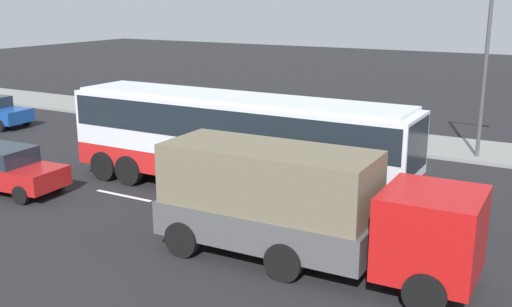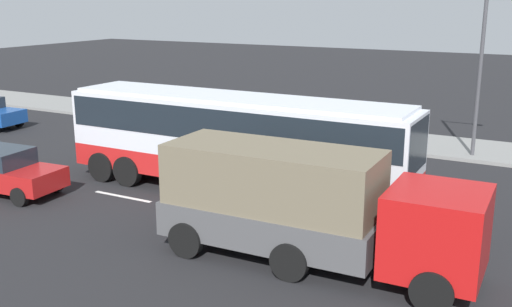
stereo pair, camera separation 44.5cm
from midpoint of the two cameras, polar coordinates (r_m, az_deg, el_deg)
ground_plane at (r=21.50m, az=1.25°, el=-3.32°), size 120.00×120.00×0.00m
sidewalk_curb at (r=29.53m, az=9.68°, el=1.59°), size 80.00×4.00×0.15m
lane_centreline at (r=24.13m, az=-19.63°, el=-2.17°), size 27.35×0.16×0.01m
coach_bus at (r=20.48m, az=-1.38°, el=1.91°), size 12.48×2.61×3.41m
cargo_truck at (r=15.12m, az=5.41°, el=-4.86°), size 8.15×2.64×2.95m
car_red_compact at (r=22.62m, az=-22.17°, el=-1.33°), size 4.26×2.09×1.58m
pedestrian_near_curb at (r=27.65m, az=10.43°, el=2.67°), size 0.32×0.32×1.52m
street_lamp at (r=26.27m, az=21.97°, el=7.84°), size 2.13×0.24×6.58m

